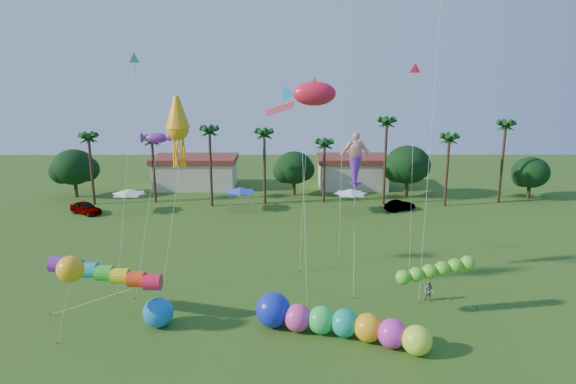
{
  "coord_description": "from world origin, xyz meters",
  "views": [
    {
      "loc": [
        -0.15,
        -26.9,
        18.02
      ],
      "look_at": [
        0.0,
        10.0,
        9.0
      ],
      "focal_mm": 32.0,
      "sensor_mm": 36.0,
      "label": 1
    }
  ],
  "objects_px": {
    "car_a": "(86,208)",
    "caterpillar_inflatable": "(334,322)",
    "car_b": "(400,205)",
    "blue_ball": "(158,312)",
    "spectator_b": "(429,291)"
  },
  "relations": [
    {
      "from": "car_a",
      "to": "car_b",
      "type": "relative_size",
      "value": 1.12
    },
    {
      "from": "caterpillar_inflatable",
      "to": "blue_ball",
      "type": "bearing_deg",
      "value": -165.9
    },
    {
      "from": "car_a",
      "to": "car_b",
      "type": "bearing_deg",
      "value": -56.03
    },
    {
      "from": "car_a",
      "to": "spectator_b",
      "type": "relative_size",
      "value": 2.71
    },
    {
      "from": "car_b",
      "to": "blue_ball",
      "type": "height_order",
      "value": "blue_ball"
    },
    {
      "from": "caterpillar_inflatable",
      "to": "blue_ball",
      "type": "xyz_separation_m",
      "value": [
        -12.34,
        1.47,
        0.03
      ]
    },
    {
      "from": "car_b",
      "to": "blue_ball",
      "type": "distance_m",
      "value": 38.51
    },
    {
      "from": "spectator_b",
      "to": "blue_ball",
      "type": "xyz_separation_m",
      "value": [
        -20.33,
        -3.95,
        0.25
      ]
    },
    {
      "from": "car_b",
      "to": "caterpillar_inflatable",
      "type": "relative_size",
      "value": 0.34
    },
    {
      "from": "spectator_b",
      "to": "blue_ball",
      "type": "relative_size",
      "value": 0.77
    },
    {
      "from": "car_a",
      "to": "blue_ball",
      "type": "xyz_separation_m",
      "value": [
        16.14,
        -28.92,
        0.31
      ]
    },
    {
      "from": "car_a",
      "to": "caterpillar_inflatable",
      "type": "distance_m",
      "value": 41.65
    },
    {
      "from": "car_b",
      "to": "caterpillar_inflatable",
      "type": "height_order",
      "value": "caterpillar_inflatable"
    },
    {
      "from": "spectator_b",
      "to": "caterpillar_inflatable",
      "type": "height_order",
      "value": "caterpillar_inflatable"
    },
    {
      "from": "car_a",
      "to": "caterpillar_inflatable",
      "type": "relative_size",
      "value": 0.38
    }
  ]
}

